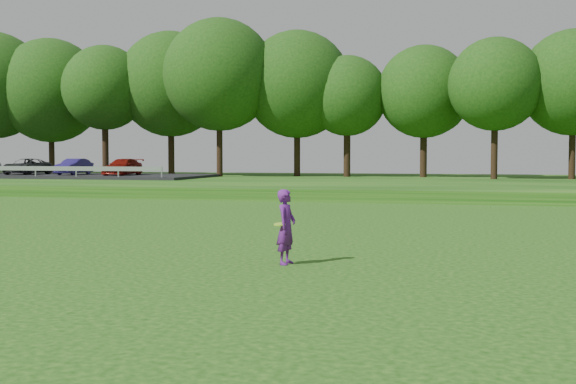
# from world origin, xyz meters

# --- Properties ---
(ground) EXTENTS (140.00, 140.00, 0.00)m
(ground) POSITION_xyz_m (0.00, 0.00, 0.00)
(ground) COLOR #103E0C
(ground) RESTS_ON ground
(berm) EXTENTS (130.00, 30.00, 0.60)m
(berm) POSITION_xyz_m (0.00, 34.00, 0.30)
(berm) COLOR #103E0C
(berm) RESTS_ON ground
(walking_path) EXTENTS (130.00, 1.60, 0.04)m
(walking_path) POSITION_xyz_m (0.00, 20.00, 0.02)
(walking_path) COLOR gray
(walking_path) RESTS_ON ground
(treeline) EXTENTS (104.00, 7.00, 15.00)m
(treeline) POSITION_xyz_m (0.00, 38.00, 8.10)
(treeline) COLOR #143E0E
(treeline) RESTS_ON berm
(parking_lot) EXTENTS (24.00, 9.00, 1.38)m
(parking_lot) POSITION_xyz_m (-23.94, 32.80, 1.01)
(parking_lot) COLOR black
(parking_lot) RESTS_ON berm
(woman) EXTENTS (0.44, 0.61, 1.57)m
(woman) POSITION_xyz_m (3.12, -0.43, 0.79)
(woman) COLOR #621C7F
(woman) RESTS_ON ground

